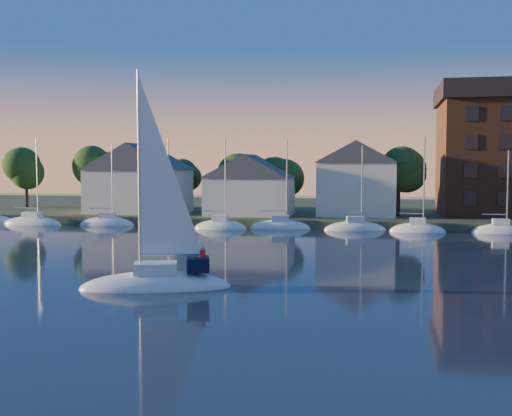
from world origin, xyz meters
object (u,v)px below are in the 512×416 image
(clubhouse_centre, at_px, (250,184))
(clubhouse_west, at_px, (139,177))
(clubhouse_east, at_px, (357,178))
(hero_sailboat, at_px, (158,279))

(clubhouse_centre, bearing_deg, clubhouse_west, 176.42)
(clubhouse_west, height_order, clubhouse_east, clubhouse_east)
(clubhouse_west, xyz_separation_m, clubhouse_east, (30.00, 1.00, 0.07))
(clubhouse_east, distance_m, hero_sailboat, 48.76)
(clubhouse_centre, xyz_separation_m, clubhouse_east, (14.00, 2.00, 0.87))
(clubhouse_centre, height_order, hero_sailboat, hero_sailboat)
(clubhouse_west, relative_size, hero_sailboat, 0.93)
(clubhouse_east, bearing_deg, clubhouse_centre, -171.87)
(clubhouse_west, distance_m, clubhouse_centre, 16.05)
(clubhouse_east, relative_size, hero_sailboat, 0.71)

